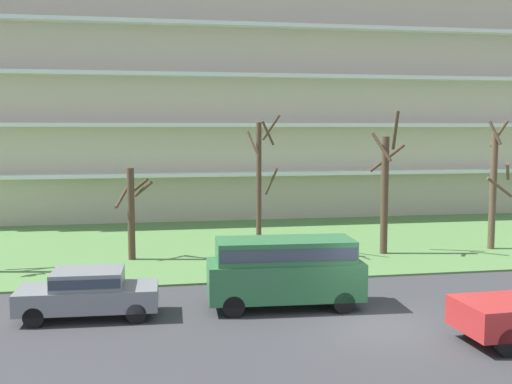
{
  "coord_description": "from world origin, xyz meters",
  "views": [
    {
      "loc": [
        -7.11,
        -17.4,
        6.07
      ],
      "look_at": [
        -2.93,
        6.0,
        3.6
      ],
      "focal_mm": 43.13,
      "sensor_mm": 36.0,
      "label": 1
    }
  ],
  "objects": [
    {
      "name": "ground",
      "position": [
        0.0,
        0.0,
        0.0
      ],
      "size": [
        160.0,
        160.0,
        0.0
      ],
      "primitive_type": "plane",
      "color": "#38383A"
    },
    {
      "name": "tree_far_right",
      "position": [
        9.81,
        10.29,
        3.21
      ],
      "size": [
        1.69,
        1.63,
        6.48
      ],
      "color": "brown",
      "rests_on": "ground"
    },
    {
      "name": "van_green_near_left",
      "position": [
        -2.57,
        2.5,
        1.4
      ],
      "size": [
        5.3,
        2.26,
        2.36
      ],
      "rotation": [
        0.0,
        0.0,
        3.09
      ],
      "color": "#2D6B3D",
      "rests_on": "ground"
    },
    {
      "name": "grass_lawn_strip",
      "position": [
        0.0,
        14.0,
        0.04
      ],
      "size": [
        80.0,
        16.0,
        0.08
      ],
      "primitive_type": "cube",
      "color": "#547F42",
      "rests_on": "ground"
    },
    {
      "name": "tree_left",
      "position": [
        -7.81,
        10.97,
        2.31
      ],
      "size": [
        1.76,
        1.27,
        4.29
      ],
      "color": "#4C3828",
      "rests_on": "ground"
    },
    {
      "name": "sedan_gray_center_right",
      "position": [
        -9.02,
        2.5,
        0.87
      ],
      "size": [
        4.47,
        1.97,
        1.57
      ],
      "rotation": [
        0.0,
        0.0,
        3.1
      ],
      "color": "slate",
      "rests_on": "ground"
    },
    {
      "name": "tree_center",
      "position": [
        -1.92,
        10.57,
        3.51
      ],
      "size": [
        1.53,
        1.69,
        6.7
      ],
      "color": "#4C3828",
      "rests_on": "ground"
    },
    {
      "name": "apartment_building",
      "position": [
        0.0,
        27.42,
        9.43
      ],
      "size": [
        45.23,
        11.8,
        18.86
      ],
      "color": "beige",
      "rests_on": "ground"
    },
    {
      "name": "tree_right",
      "position": [
        4.08,
        10.19,
        3.25
      ],
      "size": [
        1.92,
        1.93,
        6.93
      ],
      "color": "#4C3828",
      "rests_on": "ground"
    }
  ]
}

